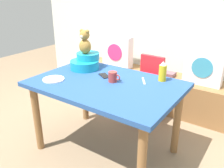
% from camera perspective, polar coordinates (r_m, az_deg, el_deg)
% --- Properties ---
extents(ground_plane, '(8.00, 8.00, 0.00)m').
position_cam_1_polar(ground_plane, '(2.54, -1.32, -15.29)').
color(ground_plane, '#8C7256').
extents(back_wall, '(4.40, 0.10, 2.60)m').
position_cam_1_polar(back_wall, '(3.32, 14.15, 17.39)').
color(back_wall, silver).
rests_on(back_wall, ground_plane).
extents(window_bench, '(2.60, 0.44, 0.46)m').
position_cam_1_polar(window_bench, '(3.34, 10.76, -1.39)').
color(window_bench, olive).
rests_on(window_bench, ground_plane).
extents(pillow_floral_left, '(0.44, 0.15, 0.44)m').
position_cam_1_polar(pillow_floral_left, '(3.46, 1.30, 7.77)').
color(pillow_floral_left, silver).
rests_on(pillow_floral_left, window_bench).
extents(pillow_floral_right, '(0.44, 0.15, 0.44)m').
position_cam_1_polar(pillow_floral_right, '(3.00, 21.04, 3.96)').
color(pillow_floral_right, silver).
rests_on(pillow_floral_right, window_bench).
extents(book_stack, '(0.20, 0.14, 0.05)m').
position_cam_1_polar(book_stack, '(3.20, 13.01, 2.34)').
color(book_stack, '#6B4F57').
rests_on(book_stack, window_bench).
extents(dining_table, '(1.33, 0.90, 0.74)m').
position_cam_1_polar(dining_table, '(2.21, -1.47, -2.07)').
color(dining_table, '#264C8C').
rests_on(dining_table, ground_plane).
extents(highchair, '(0.34, 0.46, 0.79)m').
position_cam_1_polar(highchair, '(2.84, 8.17, 0.89)').
color(highchair, red).
rests_on(highchair, ground_plane).
extents(infant_seat_teal, '(0.30, 0.33, 0.16)m').
position_cam_1_polar(infant_seat_teal, '(2.54, -6.27, 5.28)').
color(infant_seat_teal, '#1792B1').
rests_on(infant_seat_teal, dining_table).
extents(teddy_bear, '(0.13, 0.12, 0.25)m').
position_cam_1_polar(teddy_bear, '(2.48, -6.48, 9.83)').
color(teddy_bear, olive).
rests_on(teddy_bear, infant_seat_teal).
extents(ketchup_bottle, '(0.07, 0.07, 0.18)m').
position_cam_1_polar(ketchup_bottle, '(2.22, 11.97, 2.87)').
color(ketchup_bottle, gold).
rests_on(ketchup_bottle, dining_table).
extents(coffee_mug, '(0.12, 0.08, 0.09)m').
position_cam_1_polar(coffee_mug, '(2.17, 0.23, 1.73)').
color(coffee_mug, '#9E332D').
rests_on(coffee_mug, dining_table).
extents(dinner_plate_near, '(0.20, 0.20, 0.01)m').
position_cam_1_polar(dinner_plate_near, '(2.29, -13.77, 1.10)').
color(dinner_plate_near, white).
rests_on(dinner_plate_near, dining_table).
extents(cell_phone, '(0.16, 0.13, 0.01)m').
position_cam_1_polar(cell_phone, '(2.32, -1.83, 1.99)').
color(cell_phone, black).
rests_on(cell_phone, dining_table).
extents(table_fork, '(0.11, 0.15, 0.01)m').
position_cam_1_polar(table_fork, '(2.21, 7.54, 0.73)').
color(table_fork, silver).
rests_on(table_fork, dining_table).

